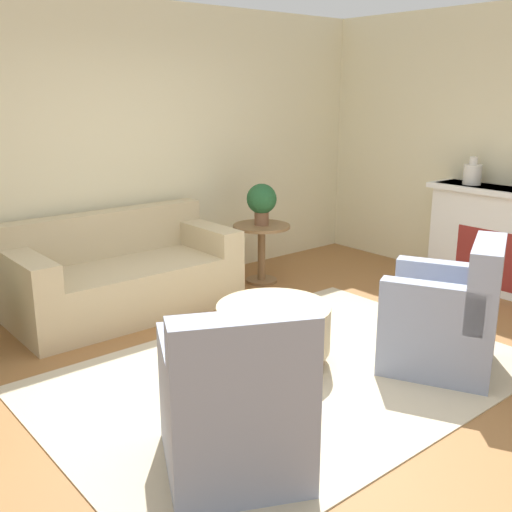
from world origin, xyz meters
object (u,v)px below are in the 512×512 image
Objects in this scene: couch at (124,277)px; vase_mantel_near at (472,174)px; armchair_left at (235,409)px; ottoman_table at (273,327)px; side_table at (262,242)px; armchair_right at (448,319)px; potted_plant_on_side_table at (262,201)px.

vase_mantel_near reaches higher than couch.
ottoman_table is (1.02, 0.85, -0.08)m from armchair_left.
side_table is (1.53, -0.14, 0.10)m from couch.
couch is 2.85m from armchair_right.
armchair_left is at bearing -105.56° from couch.
couch is 2.00× the size of armchair_right.
vase_mantel_near reaches higher than armchair_right.
vase_mantel_near is at bearing 14.95° from armchair_left.
armchair_right is at bearing -151.62° from vase_mantel_near.
potted_plant_on_side_table reaches higher than side_table.
potted_plant_on_side_table is (1.53, -0.14, 0.55)m from couch.
armchair_left is at bearing 180.00° from armchair_right.
couch is 3.60m from vase_mantel_near.
ottoman_table is 2.99× the size of vase_mantel_near.
armchair_left is 1.95m from armchair_right.
potted_plant_on_side_table is at bearing 139.31° from vase_mantel_near.
vase_mantel_near reaches higher than armchair_left.
side_table is (2.24, 2.42, 0.05)m from armchair_left.
potted_plant_on_side_table is (1.22, 1.57, 0.58)m from ottoman_table.
side_table is 2.25m from vase_mantel_near.
ottoman_table is at bearing -176.40° from vase_mantel_near.
vase_mantel_near is (3.86, 1.03, 0.78)m from armchair_left.
armchair_right is 1.61× the size of side_table.
potted_plant_on_side_table is at bearing 52.08° from ottoman_table.
armchair_left reaches higher than ottoman_table.
couch is at bearing 174.64° from side_table.
armchair_right is 2.44m from side_table.
side_table is at bearing 139.31° from vase_mantel_near.
vase_mantel_near is (2.84, 0.18, 0.86)m from ottoman_table.
couch is at bearing 154.01° from vase_mantel_near.
couch is 1.63m from potted_plant_on_side_table.
couch is at bearing 74.44° from armchair_left.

